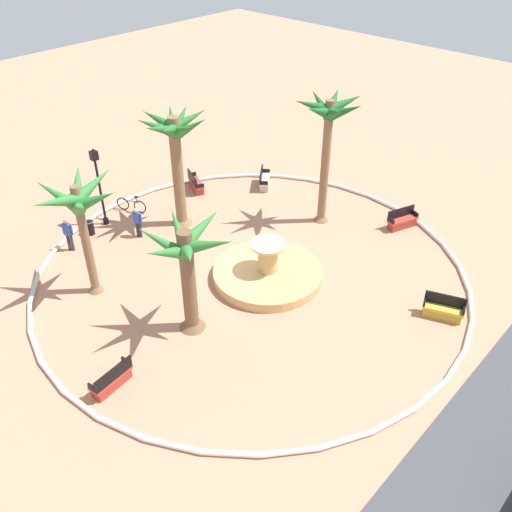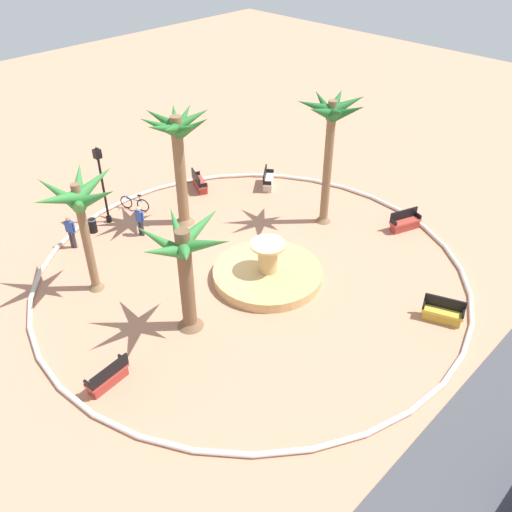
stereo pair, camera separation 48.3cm
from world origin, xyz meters
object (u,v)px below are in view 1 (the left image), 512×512
Objects in this scene: bench_west at (112,380)px; person_cyclist_helmet at (68,233)px; lamppost at (99,181)px; fountain at (268,273)px; trash_bin at (90,227)px; palm_tree_mid_plaza at (186,260)px; bench_east at (264,181)px; bench_north at (402,221)px; palm_tree_by_curb at (175,144)px; bench_southeast at (443,310)px; bench_southwest at (196,184)px; palm_tree_far_side at (328,127)px; palm_tree_near_fountain at (79,207)px; person_cyclist_photo at (138,221)px; bicycle_red_frame at (131,205)px.

person_cyclist_helmet is (-3.62, -8.46, 0.59)m from bench_west.
lamppost is (-6.09, -9.25, 2.07)m from bench_west.
bench_west is 0.40× the size of lamppost.
fountain is 8.30m from bench_west.
palm_tree_mid_plaza is at bearing 82.80° from trash_bin.
bench_east is 8.09m from bench_north.
palm_tree_by_curb reaches higher than person_cyclist_helmet.
bench_southeast is 0.41× the size of lamppost.
person_cyclist_helmet reaches higher than bench_southwest.
palm_tree_by_curb is 0.90× the size of palm_tree_far_side.
fountain is at bearing 139.69° from palm_tree_near_fountain.
lamppost is at bearing -79.10° from person_cyclist_photo.
bench_north is at bearing 135.27° from trash_bin.
bench_north is at bearing 136.70° from person_cyclist_photo.
palm_tree_mid_plaza reaches higher than person_cyclist_helmet.
trash_bin is 2.51m from person_cyclist_photo.
fountain is 1.02× the size of palm_tree_mid_plaza.
bench_north is (-16.00, 1.90, 0.00)m from bench_west.
palm_tree_far_side reaches higher than trash_bin.
bench_north is at bearing 169.83° from palm_tree_mid_plaza.
bench_east is at bearing -157.37° from bench_west.
palm_tree_near_fountain is 3.16× the size of bench_southeast.
palm_tree_far_side is 9.71m from bench_southeast.
palm_tree_mid_plaza is (-1.24, 4.73, -0.86)m from palm_tree_near_fountain.
bench_east is 15.73m from bench_west.
palm_tree_far_side is 14.63m from bench_west.
palm_tree_mid_plaza reaches higher than bench_west.
palm_tree_by_curb reaches higher than bench_north.
person_cyclist_photo is at bearing -152.00° from palm_tree_near_fountain.
bench_north is (-13.33, 6.90, -3.74)m from palm_tree_near_fountain.
bench_southwest is at bearing -73.07° from palm_tree_far_side.
lamppost is 2.59× the size of person_cyclist_photo.
lamppost reaches higher than bench_west.
person_cyclist_helmet is at bearing -12.45° from bench_east.
bench_north is 1.05× the size of person_cyclist_photo.
palm_tree_by_curb is at bearing -49.03° from bench_north.
bench_north is 1.00× the size of bench_southeast.
lamppost is at bearing -48.36° from bench_north.
bench_west is (14.52, 6.05, 0.00)m from bench_east.
palm_tree_mid_plaza is 10.21m from bicycle_red_frame.
bench_north is at bearing 173.25° from bench_west.
bench_east is 2.15× the size of trash_bin.
palm_tree_mid_plaza reaches higher than fountain.
palm_tree_mid_plaza is (4.83, 6.19, -1.09)m from palm_tree_by_curb.
bench_east is at bearing 162.83° from trash_bin.
bench_north is 1.00× the size of person_cyclist_helmet.
person_cyclist_photo reaches higher than bicycle_red_frame.
person_cyclist_photo is at bearing 100.90° from lamppost.
fountain is 1.16× the size of lamppost.
bench_southwest is (-8.94, -3.59, -3.74)m from palm_tree_near_fountain.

